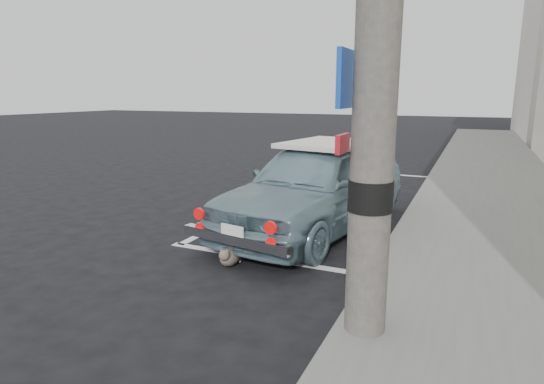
{
  "coord_description": "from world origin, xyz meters",
  "views": [
    {
      "loc": [
        2.77,
        -5.52,
        2.09
      ],
      "look_at": [
        0.25,
        0.1,
        0.75
      ],
      "focal_mm": 30.0,
      "sensor_mm": 36.0,
      "label": 1
    }
  ],
  "objects": [
    {
      "name": "pline_side",
      "position": [
        -0.9,
        3.0,
        0.0
      ],
      "size": [
        0.12,
        7.0,
        0.01
      ],
      "primitive_type": "cube",
      "color": "silver",
      "rests_on": "ground"
    },
    {
      "name": "ground",
      "position": [
        0.0,
        0.0,
        0.0
      ],
      "size": [
        80.0,
        80.0,
        0.0
      ],
      "primitive_type": "plane",
      "color": "black",
      "rests_on": "ground"
    },
    {
      "name": "cat",
      "position": [
        0.12,
        -0.89,
        0.13
      ],
      "size": [
        0.25,
        0.52,
        0.27
      ],
      "rotation": [
        0.0,
        0.0,
        0.07
      ],
      "color": "#746558",
      "rests_on": "ground"
    },
    {
      "name": "retro_coupe",
      "position": [
        0.58,
        1.0,
        0.7
      ],
      "size": [
        2.32,
        4.3,
        1.39
      ],
      "rotation": [
        0.0,
        0.0,
        -0.17
      ],
      "color": "#6E8E9B",
      "rests_on": "ground"
    },
    {
      "name": "sidewalk",
      "position": [
        3.2,
        2.0,
        0.07
      ],
      "size": [
        2.8,
        40.0,
        0.15
      ],
      "primitive_type": "cube",
      "color": "slate",
      "rests_on": "ground"
    },
    {
      "name": "pline_front",
      "position": [
        0.5,
        6.5,
        0.0
      ],
      "size": [
        3.0,
        0.12,
        0.01
      ],
      "primitive_type": "cube",
      "color": "silver",
      "rests_on": "ground"
    },
    {
      "name": "pline_rear",
      "position": [
        0.5,
        -0.5,
        0.0
      ],
      "size": [
        3.0,
        0.12,
        0.01
      ],
      "primitive_type": "cube",
      "color": "silver",
      "rests_on": "ground"
    }
  ]
}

